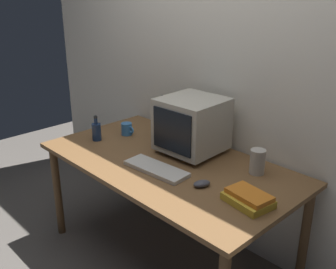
# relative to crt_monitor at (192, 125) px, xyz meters

# --- Properties ---
(ground_plane) EXTENTS (6.00, 6.00, 0.00)m
(ground_plane) POSITION_rel_crt_monitor_xyz_m (-0.01, -0.21, -0.93)
(ground_plane) COLOR #56514C
(back_wall) EXTENTS (4.00, 0.08, 2.50)m
(back_wall) POSITION_rel_crt_monitor_xyz_m (-0.01, 0.30, 0.32)
(back_wall) COLOR silver
(back_wall) RESTS_ON ground
(desk) EXTENTS (1.68, 0.90, 0.74)m
(desk) POSITION_rel_crt_monitor_xyz_m (-0.01, -0.21, -0.27)
(desk) COLOR brown
(desk) RESTS_ON ground
(crt_monitor) EXTENTS (0.40, 0.40, 0.37)m
(crt_monitor) POSITION_rel_crt_monitor_xyz_m (0.00, 0.00, 0.00)
(crt_monitor) COLOR #B2AD9E
(crt_monitor) RESTS_ON desk
(keyboard) EXTENTS (0.43, 0.18, 0.02)m
(keyboard) POSITION_rel_crt_monitor_xyz_m (0.04, -0.35, -0.18)
(keyboard) COLOR beige
(keyboard) RESTS_ON desk
(computer_mouse) EXTENTS (0.09, 0.11, 0.04)m
(computer_mouse) POSITION_rel_crt_monitor_xyz_m (0.36, -0.30, -0.17)
(computer_mouse) COLOR #3F3F47
(computer_mouse) RESTS_ON desk
(bottle_tall) EXTENTS (0.08, 0.08, 0.30)m
(bottle_tall) POSITION_rel_crt_monitor_xyz_m (-0.39, 0.10, -0.08)
(bottle_tall) COLOR #1E4C23
(bottle_tall) RESTS_ON desk
(bottle_short) EXTENTS (0.07, 0.07, 0.19)m
(bottle_short) POSITION_rel_crt_monitor_xyz_m (-0.62, -0.33, -0.12)
(bottle_short) COLOR navy
(bottle_short) RESTS_ON desk
(book_stack) EXTENTS (0.26, 0.20, 0.07)m
(book_stack) POSITION_rel_crt_monitor_xyz_m (0.65, -0.27, -0.16)
(book_stack) COLOR gold
(book_stack) RESTS_ON desk
(mug) EXTENTS (0.12, 0.08, 0.09)m
(mug) POSITION_rel_crt_monitor_xyz_m (-0.55, -0.11, -0.15)
(mug) COLOR #3370B2
(mug) RESTS_ON desk
(metal_canister) EXTENTS (0.09, 0.09, 0.15)m
(metal_canister) POSITION_rel_crt_monitor_xyz_m (0.48, 0.06, -0.12)
(metal_canister) COLOR #B7B2A8
(metal_canister) RESTS_ON desk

